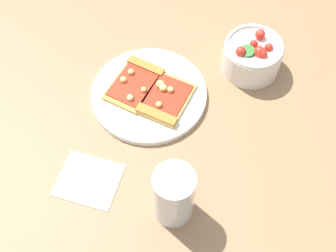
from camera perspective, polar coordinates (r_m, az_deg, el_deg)
ground_plane at (r=0.97m, az=-2.87°, el=4.42°), size 2.40×2.40×0.00m
plate at (r=0.96m, az=-2.50°, el=4.15°), size 0.25×0.25×0.01m
pizza_slice_near at (r=0.96m, az=-4.23°, el=5.84°), size 0.14×0.11×0.02m
pizza_slice_far at (r=0.93m, az=-0.44°, el=3.35°), size 0.14×0.11×0.02m
salad_bowl at (r=1.00m, az=10.90°, el=8.97°), size 0.13×0.13×0.09m
soda_glass at (r=0.78m, az=0.75°, el=-9.12°), size 0.07×0.07×0.14m
paper_napkin at (r=0.87m, az=-10.28°, el=-6.90°), size 0.10×0.12×0.00m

